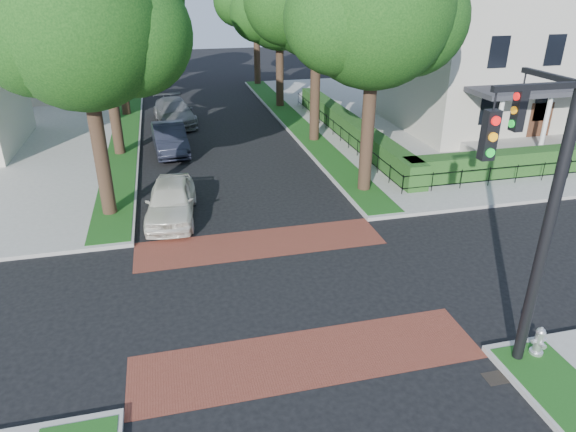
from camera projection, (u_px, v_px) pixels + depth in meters
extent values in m
plane|color=black|center=(280.00, 290.00, 15.98)|extent=(120.00, 120.00, 0.00)
cube|color=gray|center=(485.00, 112.00, 36.86)|extent=(30.00, 30.00, 0.15)
cube|color=brown|center=(261.00, 243.00, 18.79)|extent=(9.00, 2.20, 0.01)
cube|color=brown|center=(308.00, 357.00, 13.16)|extent=(9.00, 2.20, 0.01)
cube|color=black|center=(497.00, 378.00, 12.50)|extent=(0.65, 0.45, 0.01)
cube|color=#194614|center=(295.00, 122.00, 33.88)|extent=(1.60, 29.80, 0.02)
cube|color=#194614|center=(125.00, 133.00, 31.56)|extent=(1.60, 29.80, 0.02)
cylinder|color=black|center=(369.00, 108.00, 21.70)|extent=(0.56, 0.56, 7.35)
sphere|color=#0F360E|center=(376.00, 9.00, 20.05)|extent=(6.20, 6.20, 6.20)
sphere|color=#0F360E|center=(411.00, 19.00, 20.85)|extent=(4.65, 4.65, 4.65)
sphere|color=#0F360E|center=(339.00, 19.00, 19.67)|extent=(4.34, 4.34, 4.34)
cylinder|color=black|center=(315.00, 73.00, 28.67)|extent=(0.56, 0.56, 7.70)
sphere|color=#0F360E|center=(348.00, 1.00, 27.77)|extent=(4.95, 4.95, 4.95)
sphere|color=#0F360E|center=(288.00, 0.00, 26.54)|extent=(4.62, 4.62, 4.62)
cylinder|color=black|center=(280.00, 59.00, 36.81)|extent=(0.56, 0.56, 6.65)
sphere|color=#0F360E|center=(279.00, 7.00, 35.32)|extent=(5.80, 5.80, 5.80)
sphere|color=#0F360E|center=(301.00, 12.00, 36.10)|extent=(4.35, 4.35, 4.35)
sphere|color=#0F360E|center=(259.00, 12.00, 34.96)|extent=(4.06, 4.06, 4.06)
cylinder|color=black|center=(257.00, 43.00, 44.66)|extent=(0.56, 0.56, 7.00)
sphere|color=#0F360E|center=(274.00, 1.00, 43.88)|extent=(4.50, 4.50, 4.50)
sphere|color=#0F360E|center=(238.00, 1.00, 42.72)|extent=(4.20, 4.20, 4.20)
cylinder|color=black|center=(97.00, 129.00, 19.41)|extent=(0.56, 0.56, 7.00)
sphere|color=#0F360E|center=(80.00, 25.00, 17.84)|extent=(6.00, 6.00, 6.00)
sphere|color=#0F360E|center=(131.00, 35.00, 18.63)|extent=(4.50, 4.50, 4.50)
sphere|color=#0F360E|center=(34.00, 36.00, 17.47)|extent=(4.20, 4.20, 4.20)
sphere|color=#0F360E|center=(85.00, 7.00, 18.97)|extent=(3.90, 3.90, 3.90)
cylinder|color=black|center=(109.00, 78.00, 26.23)|extent=(0.56, 0.56, 8.05)
cylinder|color=black|center=(120.00, 64.00, 34.40)|extent=(0.56, 0.56, 6.86)
sphere|color=#0F360E|center=(112.00, 5.00, 32.87)|extent=(5.60, 5.60, 5.60)
sphere|color=#0F360E|center=(138.00, 11.00, 33.63)|extent=(4.20, 4.20, 4.20)
sphere|color=#0F360E|center=(90.00, 11.00, 32.52)|extent=(3.92, 3.92, 3.92)
cylinder|color=black|center=(125.00, 46.00, 42.26)|extent=(0.56, 0.56, 7.14)
sphere|color=#0F360E|center=(142.00, 1.00, 41.46)|extent=(4.65, 4.65, 4.65)
sphere|color=#0F360E|center=(99.00, 0.00, 40.28)|extent=(4.34, 4.34, 4.34)
cube|color=#1A4016|center=(350.00, 127.00, 30.51)|extent=(1.00, 18.00, 1.20)
cube|color=#1A4016|center=(573.00, 158.00, 25.36)|extent=(18.00, 1.00, 1.20)
cube|color=#BCB7A8|center=(495.00, 60.00, 32.06)|extent=(12.00, 10.00, 8.00)
cube|color=gray|center=(550.00, 146.00, 28.19)|extent=(9.60, 2.40, 0.50)
cube|color=#28282D|center=(563.00, 89.00, 26.86)|extent=(10.20, 2.70, 0.25)
cylinder|color=white|center=(498.00, 127.00, 25.78)|extent=(0.24, 0.24, 3.00)
cylinder|color=white|center=(545.00, 124.00, 26.37)|extent=(0.24, 0.24, 3.00)
cylinder|color=black|center=(551.00, 213.00, 11.27)|extent=(0.26, 0.26, 8.00)
cube|color=black|center=(538.00, 87.00, 9.87)|extent=(2.00, 0.12, 0.12)
cube|color=black|center=(551.00, 76.00, 10.87)|extent=(0.12, 1.80, 0.12)
cube|color=black|center=(489.00, 135.00, 10.05)|extent=(0.28, 0.22, 1.00)
cylinder|color=red|center=(496.00, 121.00, 9.80)|extent=(0.18, 0.05, 0.18)
cylinder|color=orange|center=(493.00, 137.00, 9.94)|extent=(0.18, 0.05, 0.18)
cylinder|color=#0CB226|center=(490.00, 153.00, 10.08)|extent=(0.18, 0.05, 0.18)
cube|color=black|center=(519.00, 110.00, 11.96)|extent=(0.22, 0.28, 1.00)
cylinder|color=red|center=(517.00, 96.00, 11.80)|extent=(0.05, 0.18, 0.18)
cylinder|color=orange|center=(514.00, 110.00, 11.93)|extent=(0.05, 0.18, 0.18)
cylinder|color=#0CB226|center=(511.00, 124.00, 12.07)|extent=(0.05, 0.18, 0.18)
imported|color=silver|center=(171.00, 200.00, 20.43)|extent=(2.32, 4.75, 1.56)
imported|color=black|center=(170.00, 138.00, 28.22)|extent=(2.00, 4.91, 1.58)
imported|color=slate|center=(174.00, 112.00, 33.73)|extent=(2.94, 5.74, 1.59)
cylinder|color=silver|center=(536.00, 352.00, 13.06)|extent=(0.34, 0.34, 0.09)
cylinder|color=silver|center=(539.00, 342.00, 12.92)|extent=(0.22, 0.22, 0.56)
sphere|color=silver|center=(541.00, 332.00, 12.79)|extent=(0.24, 0.24, 0.24)
cylinder|color=silver|center=(542.00, 329.00, 12.75)|extent=(0.07, 0.07, 0.07)
cylinder|color=silver|center=(544.00, 340.00, 12.93)|extent=(0.11, 0.10, 0.10)
cylinder|color=silver|center=(534.00, 341.00, 12.87)|extent=(0.11, 0.10, 0.10)
cylinder|color=silver|center=(543.00, 346.00, 12.78)|extent=(0.14, 0.13, 0.14)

